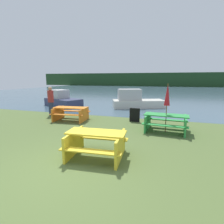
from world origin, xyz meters
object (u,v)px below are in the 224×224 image
boat (136,101)px  picnic_table_yellow (96,142)px  picnic_table_orange (71,112)px  picnic_table_green (166,121)px  person (51,101)px  boat_second (62,100)px  signboard (135,115)px  umbrella_crimson (167,95)px

boat → picnic_table_yellow: bearing=-109.1°
picnic_table_orange → picnic_table_green: bearing=-6.4°
picnic_table_orange → person: (-1.89, 0.80, 0.46)m
picnic_table_orange → person: size_ratio=1.09×
boat_second → person: person is taller
boat_second → picnic_table_yellow: bearing=-27.5°
boat_second → signboard: (6.99, -3.71, -0.12)m
picnic_table_yellow → signboard: size_ratio=2.46×
umbrella_crimson → boat_second: size_ratio=0.56×
umbrella_crimson → person: bearing=168.9°
picnic_table_yellow → picnic_table_orange: bearing=129.3°
umbrella_crimson → boat: umbrella_crimson is taller
picnic_table_yellow → picnic_table_green: size_ratio=0.93×
picnic_table_orange → umbrella_crimson: 5.30m
picnic_table_orange → signboard: (3.49, 0.76, -0.09)m
umbrella_crimson → signboard: 2.46m
picnic_table_green → person: person is taller
boat_second → picnic_table_orange: bearing=-28.1°
picnic_table_green → picnic_table_orange: size_ratio=0.99×
picnic_table_orange → person: person is taller
picnic_table_orange → boat: 6.16m
boat → person: (-4.58, -4.73, 0.38)m
picnic_table_orange → boat_second: boat_second is taller
picnic_table_yellow → umbrella_crimson: 4.03m
umbrella_crimson → boat_second: 10.07m
picnic_table_orange → boat_second: bearing=128.1°
picnic_table_orange → umbrella_crimson: size_ratio=0.93×
umbrella_crimson → picnic_table_green: bearing=0.0°
boat_second → signboard: bearing=-4.1°
picnic_table_yellow → boat_second: (-6.69, 8.37, 0.03)m
picnic_table_green → signboard: size_ratio=2.63×
picnic_table_yellow → umbrella_crimson: umbrella_crimson is taller
signboard → picnic_table_yellow: bearing=-93.7°
picnic_table_yellow → picnic_table_orange: picnic_table_yellow is taller
boat → person: person is taller
picnic_table_green → boat_second: boat_second is taller
picnic_table_green → umbrella_crimson: 1.17m
boat → signboard: size_ratio=5.83×
picnic_table_green → boat: 6.59m
boat → signboard: boat is taller
picnic_table_orange → umbrella_crimson: bearing=-6.4°
umbrella_crimson → boat_second: (-8.64, 5.05, -1.13)m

